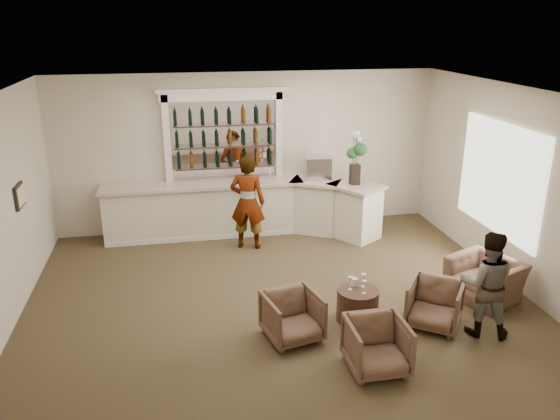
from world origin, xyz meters
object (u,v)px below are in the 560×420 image
(armchair_center, at_px, (377,346))
(armchair_right, at_px, (435,304))
(flower_vase, at_px, (356,155))
(armchair_left, at_px, (292,317))
(guest, at_px, (486,284))
(bar_counter, at_px, (244,208))
(armchair_far, at_px, (485,279))
(cocktail_table, at_px, (358,305))
(sommelier, at_px, (248,202))
(espresso_machine, at_px, (318,167))

(armchair_center, height_order, armchair_right, armchair_center)
(armchair_right, xyz_separation_m, flower_vase, (-0.08, 3.58, 1.41))
(armchair_left, bearing_deg, flower_vase, 46.95)
(armchair_left, bearing_deg, guest, -20.94)
(bar_counter, xyz_separation_m, armchair_center, (1.05, -5.00, -0.23))
(bar_counter, height_order, guest, guest)
(bar_counter, height_order, flower_vase, flower_vase)
(armchair_far, bearing_deg, cocktail_table, -107.63)
(bar_counter, xyz_separation_m, cocktail_table, (1.21, -3.77, -0.32))
(bar_counter, distance_m, armchair_right, 4.72)
(sommelier, height_order, armchair_far, sommelier)
(bar_counter, relative_size, armchair_right, 7.51)
(armchair_left, height_order, espresso_machine, espresso_machine)
(armchair_center, distance_m, flower_vase, 4.79)
(armchair_left, relative_size, armchair_center, 0.99)
(guest, height_order, armchair_right, guest)
(bar_counter, distance_m, espresso_machine, 1.75)
(sommelier, bearing_deg, armchair_left, 110.97)
(espresso_machine, bearing_deg, bar_counter, -173.55)
(cocktail_table, relative_size, armchair_far, 0.61)
(sommelier, height_order, armchair_left, sommelier)
(bar_counter, bearing_deg, espresso_machine, 0.31)
(armchair_far, bearing_deg, armchair_center, -82.25)
(guest, relative_size, armchair_left, 2.07)
(armchair_left, relative_size, armchair_right, 1.00)
(sommelier, xyz_separation_m, guest, (2.87, -3.77, -0.15))
(cocktail_table, distance_m, armchair_center, 1.25)
(armchair_center, relative_size, espresso_machine, 1.46)
(armchair_left, height_order, armchair_far, armchair_left)
(armchair_left, bearing_deg, bar_counter, 79.00)
(cocktail_table, xyz_separation_m, espresso_machine, (0.35, 3.78, 1.12))
(armchair_left, height_order, armchair_center, armchair_center)
(flower_vase, bearing_deg, armchair_far, -66.98)
(sommelier, distance_m, espresso_machine, 1.79)
(guest, distance_m, armchair_right, 0.80)
(bar_counter, bearing_deg, flower_vase, -14.43)
(armchair_far, bearing_deg, flower_vase, 178.96)
(cocktail_table, bearing_deg, espresso_machine, 84.64)
(armchair_center, bearing_deg, flower_vase, 75.86)
(guest, relative_size, armchair_far, 1.53)
(guest, xyz_separation_m, armchair_left, (-2.71, 0.38, -0.44))
(espresso_machine, distance_m, flower_vase, 0.92)
(armchair_left, distance_m, armchair_right, 2.13)
(sommelier, xyz_separation_m, armchair_right, (2.28, -3.44, -0.59))
(sommelier, bearing_deg, armchair_right, 141.83)
(sommelier, bearing_deg, cocktail_table, 130.08)
(sommelier, distance_m, armchair_far, 4.50)
(sommelier, relative_size, armchair_center, 2.45)
(armchair_center, bearing_deg, armchair_far, 31.99)
(armchair_center, bearing_deg, bar_counter, 102.00)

